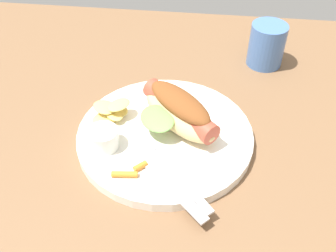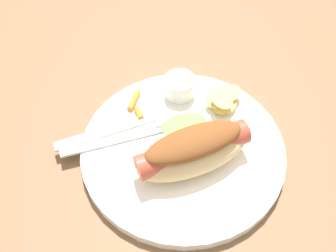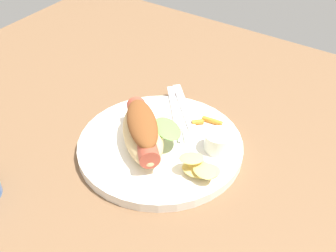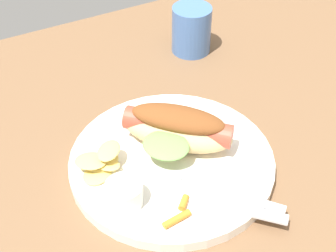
{
  "view_description": "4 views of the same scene",
  "coord_description": "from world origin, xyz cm",
  "px_view_note": "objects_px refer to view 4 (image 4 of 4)",
  "views": [
    {
      "loc": [
        -8.09,
        40.09,
        43.21
      ],
      "look_at": [
        -3.18,
        -0.87,
        4.74
      ],
      "focal_mm": 42.08,
      "sensor_mm": 36.0,
      "label": 1
    },
    {
      "loc": [
        -29.24,
        -11.98,
        42.13
      ],
      "look_at": [
        -2.81,
        -0.81,
        5.22
      ],
      "focal_mm": 40.06,
      "sensor_mm": 36.0,
      "label": 2
    },
    {
      "loc": [
        29.5,
        -47.74,
        48.72
      ],
      "look_at": [
        -1.01,
        -2.73,
        5.64
      ],
      "focal_mm": 47.78,
      "sensor_mm": 36.0,
      "label": 3
    },
    {
      "loc": [
        19.1,
        36.63,
        47.31
      ],
      "look_at": [
        -2.42,
        -3.71,
        6.47
      ],
      "focal_mm": 52.38,
      "sensor_mm": 36.0,
      "label": 4
    }
  ],
  "objects_px": {
    "knife": "(228,206)",
    "carrot_garnish": "(178,213)",
    "sauce_ramekin": "(124,194)",
    "fork": "(222,192)",
    "drinking_cup": "(191,30)",
    "plate": "(172,162)",
    "hot_dog": "(177,128)",
    "chips_pile": "(100,163)"
  },
  "relations": [
    {
      "from": "knife",
      "to": "carrot_garnish",
      "type": "height_order",
      "value": "carrot_garnish"
    },
    {
      "from": "sauce_ramekin",
      "to": "carrot_garnish",
      "type": "bearing_deg",
      "value": 134.26
    },
    {
      "from": "fork",
      "to": "drinking_cup",
      "type": "relative_size",
      "value": 1.61
    },
    {
      "from": "plate",
      "to": "sauce_ramekin",
      "type": "xyz_separation_m",
      "value": [
        0.08,
        0.04,
        0.02
      ]
    },
    {
      "from": "hot_dog",
      "to": "chips_pile",
      "type": "xyz_separation_m",
      "value": [
        0.11,
        -0.01,
        -0.02
      ]
    },
    {
      "from": "carrot_garnish",
      "to": "hot_dog",
      "type": "bearing_deg",
      "value": -118.3
    },
    {
      "from": "carrot_garnish",
      "to": "sauce_ramekin",
      "type": "bearing_deg",
      "value": -45.74
    },
    {
      "from": "sauce_ramekin",
      "to": "carrot_garnish",
      "type": "xyz_separation_m",
      "value": [
        -0.05,
        0.05,
        -0.01
      ]
    },
    {
      "from": "hot_dog",
      "to": "fork",
      "type": "bearing_deg",
      "value": 137.89
    },
    {
      "from": "knife",
      "to": "carrot_garnish",
      "type": "xyz_separation_m",
      "value": [
        0.06,
        -0.02,
        0.0
      ]
    },
    {
      "from": "hot_dog",
      "to": "sauce_ramekin",
      "type": "xyz_separation_m",
      "value": [
        0.1,
        0.06,
        -0.01
      ]
    },
    {
      "from": "carrot_garnish",
      "to": "fork",
      "type": "bearing_deg",
      "value": -175.98
    },
    {
      "from": "sauce_ramekin",
      "to": "carrot_garnish",
      "type": "height_order",
      "value": "sauce_ramekin"
    },
    {
      "from": "fork",
      "to": "sauce_ramekin",
      "type": "bearing_deg",
      "value": 28.23
    },
    {
      "from": "plate",
      "to": "hot_dog",
      "type": "relative_size",
      "value": 1.82
    },
    {
      "from": "plate",
      "to": "chips_pile",
      "type": "relative_size",
      "value": 3.71
    },
    {
      "from": "fork",
      "to": "carrot_garnish",
      "type": "bearing_deg",
      "value": 53.7
    },
    {
      "from": "fork",
      "to": "knife",
      "type": "bearing_deg",
      "value": 125.05
    },
    {
      "from": "plate",
      "to": "knife",
      "type": "xyz_separation_m",
      "value": [
        -0.02,
        0.1,
        0.01
      ]
    },
    {
      "from": "carrot_garnish",
      "to": "drinking_cup",
      "type": "bearing_deg",
      "value": -122.33
    },
    {
      "from": "plate",
      "to": "chips_pile",
      "type": "height_order",
      "value": "chips_pile"
    },
    {
      "from": "chips_pile",
      "to": "drinking_cup",
      "type": "relative_size",
      "value": 0.89
    },
    {
      "from": "plate",
      "to": "hot_dog",
      "type": "bearing_deg",
      "value": -134.16
    },
    {
      "from": "hot_dog",
      "to": "knife",
      "type": "relative_size",
      "value": 1.05
    },
    {
      "from": "plate",
      "to": "sauce_ramekin",
      "type": "height_order",
      "value": "sauce_ramekin"
    },
    {
      "from": "hot_dog",
      "to": "carrot_garnish",
      "type": "distance_m",
      "value": 0.12
    },
    {
      "from": "knife",
      "to": "chips_pile",
      "type": "distance_m",
      "value": 0.17
    },
    {
      "from": "chips_pile",
      "to": "fork",
      "type": "bearing_deg",
      "value": 136.75
    },
    {
      "from": "sauce_ramekin",
      "to": "fork",
      "type": "relative_size",
      "value": 0.34
    },
    {
      "from": "plate",
      "to": "fork",
      "type": "xyz_separation_m",
      "value": [
        -0.03,
        0.08,
        0.01
      ]
    },
    {
      "from": "plate",
      "to": "fork",
      "type": "height_order",
      "value": "fork"
    },
    {
      "from": "hot_dog",
      "to": "sauce_ramekin",
      "type": "bearing_deg",
      "value": 73.87
    },
    {
      "from": "plate",
      "to": "carrot_garnish",
      "type": "xyz_separation_m",
      "value": [
        0.04,
        0.09,
        0.01
      ]
    },
    {
      "from": "carrot_garnish",
      "to": "drinking_cup",
      "type": "relative_size",
      "value": 0.53
    },
    {
      "from": "sauce_ramekin",
      "to": "drinking_cup",
      "type": "height_order",
      "value": "drinking_cup"
    },
    {
      "from": "fork",
      "to": "chips_pile",
      "type": "relative_size",
      "value": 1.8
    },
    {
      "from": "drinking_cup",
      "to": "fork",
      "type": "bearing_deg",
      "value": 66.27
    },
    {
      "from": "knife",
      "to": "carrot_garnish",
      "type": "distance_m",
      "value": 0.06
    },
    {
      "from": "sauce_ramekin",
      "to": "fork",
      "type": "bearing_deg",
      "value": 158.55
    },
    {
      "from": "knife",
      "to": "fork",
      "type": "bearing_deg",
      "value": -59.44
    },
    {
      "from": "hot_dog",
      "to": "plate",
      "type": "bearing_deg",
      "value": 90.22
    },
    {
      "from": "drinking_cup",
      "to": "hot_dog",
      "type": "bearing_deg",
      "value": 55.78
    }
  ]
}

